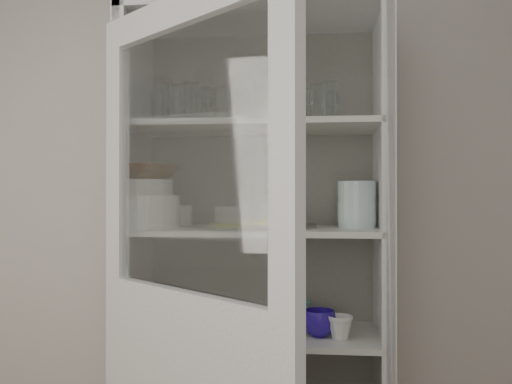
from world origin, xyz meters
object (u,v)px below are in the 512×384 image
Objects in this scene: goblet_0 at (192,108)px; yellow_trivet at (280,222)px; grey_bowl_stack at (357,205)px; teal_jar at (297,315)px; goblet_2 at (331,108)px; mug_blue at (319,323)px; plate_stack_front at (148,212)px; glass_platter at (280,226)px; mug_white at (340,327)px; goblet_1 at (207,106)px; plate_stack_back at (168,215)px; mug_teal at (296,314)px; measuring_cups at (212,327)px; cream_bowl at (148,188)px; terracotta_bowl at (148,172)px; white_ramekin at (280,213)px; pantry_cabinet at (258,306)px; white_canister at (171,313)px; cupboard_door at (187,367)px.

goblet_0 reaches higher than yellow_trivet.
teal_jar is (-0.23, 0.03, -0.44)m from grey_bowl_stack.
goblet_2 reaches higher than mug_blue.
plate_stack_front is 0.77m from mug_blue.
mug_white is (0.22, -0.08, -0.36)m from glass_platter.
goblet_1 is 0.89× the size of plate_stack_back.
plate_stack_front is at bearing -173.49° from grey_bowl_stack.
plate_stack_back is 1.70× the size of mug_blue.
mug_teal is 1.09× the size of measuring_cups.
goblet_0 is at bearing 52.96° from cream_bowl.
grey_bowl_stack reaches higher than mug_white.
goblet_0 is at bearing -16.30° from plate_stack_back.
plate_stack_front reaches higher than glass_platter.
white_ramekin is at bearing 6.70° from terracotta_bowl.
pantry_cabinet is 18.31× the size of white_canister.
terracotta_bowl is 0.83× the size of glass_platter.
goblet_0 is at bearing -165.14° from mug_teal.
white_ramekin reaches higher than glass_platter.
terracotta_bowl is (0.00, 0.00, 0.15)m from plate_stack_front.
mug_white reaches higher than measuring_cups.
pantry_cabinet reaches higher than white_canister.
cream_bowl is 1.56× the size of mug_blue.
cream_bowl is at bearing -163.57° from goblet_2.
cupboard_door is 1.07m from goblet_1.
cupboard_door is 0.63m from mug_white.
mug_teal is at bearing -2.98° from goblet_1.
mug_blue is at bearing -17.49° from plate_stack_back.
cream_bowl is 0.59m from measuring_cups.
glass_platter is (0.10, -0.09, 0.33)m from pantry_cabinet.
white_ramekin is (0.48, -0.15, 0.02)m from plate_stack_back.
cream_bowl is (-0.20, -0.17, -0.34)m from goblet_1.
grey_bowl_stack is at bearing 33.73° from mug_blue.
pantry_cabinet is at bearing 172.72° from teal_jar.
white_ramekin is at bearing 6.70° from cream_bowl.
mug_teal is at bearing -6.48° from plate_stack_back.
glass_platter is (0.25, 0.49, 0.40)m from cupboard_door.
measuring_cups is at bearing -139.46° from mug_teal.
glass_platter is at bearing -2.63° from white_canister.
mug_teal is (0.06, 0.09, -0.37)m from yellow_trivet.
goblet_0 is 0.61m from yellow_trivet.
pantry_cabinet is at bearing -168.00° from goblet_2.
cupboard_door is at bearing -126.30° from mug_blue.
goblet_2 reaches higher than plate_stack_back.
terracotta_bowl is 1.70× the size of white_ramekin.
cream_bowl is (-0.14, -0.18, -0.33)m from goblet_0.
cupboard_door is 9.47× the size of plate_stack_back.
cream_bowl reaches higher than glass_platter.
goblet_2 is 0.85m from plate_stack_front.
mug_blue is at bearing -104.72° from goblet_2.
mug_white is at bearing -18.67° from goblet_0.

